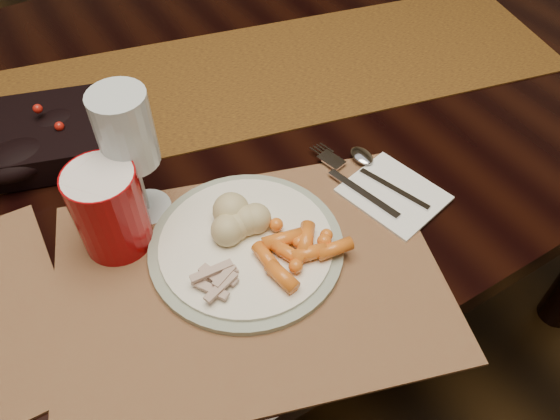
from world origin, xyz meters
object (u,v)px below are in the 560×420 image
red_cup (109,210)px  turkey_shreds (216,280)px  placemat_main (249,278)px  dinner_plate (246,245)px  dining_table (203,253)px  napkin (394,194)px  mashed_potatoes (239,218)px  wine_glass (133,158)px  centerpiece (28,135)px  baby_carrots (299,261)px

red_cup → turkey_shreds: bearing=-61.5°
placemat_main → turkey_shreds: (-0.04, 0.00, 0.02)m
dinner_plate → turkey_shreds: size_ratio=3.96×
dining_table → napkin: (0.19, -0.32, 0.38)m
red_cup → mashed_potatoes: bearing=-29.3°
dinner_plate → placemat_main: bearing=-115.0°
placemat_main → dinner_plate: dinner_plate is taller
dining_table → red_cup: size_ratio=14.88×
wine_glass → centerpiece: bearing=117.4°
mashed_potatoes → dinner_plate: bearing=-99.2°
placemat_main → turkey_shreds: size_ratio=7.44×
centerpiece → red_cup: (0.05, -0.23, 0.03)m
placemat_main → centerpiece: bearing=132.1°
napkin → wine_glass: 0.36m
centerpiece → red_cup: size_ratio=2.63×
mashed_potatoes → napkin: bearing=-12.3°
baby_carrots → wine_glass: wine_glass is taller
placemat_main → napkin: size_ratio=3.69×
centerpiece → turkey_shreds: bearing=-71.3°
dining_table → mashed_potatoes: 0.50m
dinner_plate → red_cup: size_ratio=2.08×
placemat_main → red_cup: 0.19m
dining_table → dinner_plate: (-0.04, -0.29, 0.39)m
baby_carrots → mashed_potatoes: (-0.03, 0.09, 0.01)m
wine_glass → mashed_potatoes: bearing=-52.4°
dining_table → placemat_main: bearing=-99.4°
baby_carrots → wine_glass: 0.24m
baby_carrots → wine_glass: bearing=120.7°
mashed_potatoes → red_cup: red_cup is taller
dinner_plate → centerpiece: bearing=119.2°
napkin → red_cup: 0.38m
dining_table → baby_carrots: 0.54m
baby_carrots → napkin: (0.19, 0.04, -0.02)m
dining_table → mashed_potatoes: size_ratio=21.43×
baby_carrots → dinner_plate: bearing=118.6°
placemat_main → napkin: napkin is taller
baby_carrots → red_cup: red_cup is taller
centerpiece → mashed_potatoes: (0.19, -0.31, 0.01)m
dining_table → turkey_shreds: turkey_shreds is taller
baby_carrots → turkey_shreds: bearing=162.7°
dinner_plate → wine_glass: 0.18m
wine_glass → dinner_plate: bearing=-58.3°
turkey_shreds → wine_glass: 0.19m
dining_table → turkey_shreds: (-0.10, -0.33, 0.40)m
red_cup → wine_glass: size_ratio=0.62×
mashed_potatoes → dining_table: bearing=83.1°
placemat_main → mashed_potatoes: (0.02, 0.06, 0.04)m
napkin → wine_glass: bearing=139.5°
centerpiece → baby_carrots: centerpiece is taller
dinner_plate → mashed_potatoes: size_ratio=2.99×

